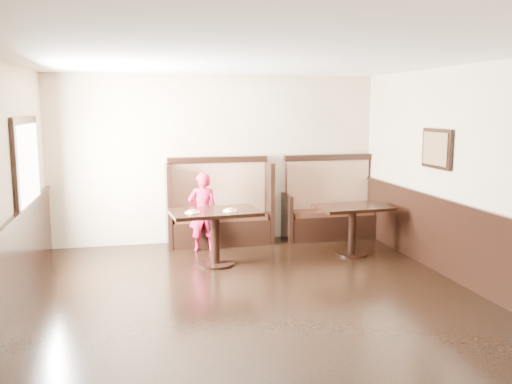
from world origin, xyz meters
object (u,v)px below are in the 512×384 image
object	(u,v)px
booth_main	(219,212)
booth_neighbor	(329,210)
child	(203,212)
table_neighbor	(352,218)
table_main	(215,223)

from	to	relation	value
booth_main	booth_neighbor	bearing A→B (deg)	-0.05
booth_main	child	xyz separation A→B (m)	(-0.33, -0.43, 0.10)
booth_neighbor	child	world-z (taller)	booth_neighbor
booth_neighbor	child	size ratio (longest dim) A/B	1.31
booth_main	table_neighbor	distance (m)	2.22
table_main	table_neighbor	distance (m)	2.16
table_neighbor	child	xyz separation A→B (m)	(-2.23, 0.71, 0.06)
table_main	table_neighbor	xyz separation A→B (m)	(2.16, 0.11, -0.04)
table_main	child	world-z (taller)	child
table_main	table_neighbor	bearing A→B (deg)	-2.03
booth_neighbor	table_main	bearing A→B (deg)	-150.47
booth_neighbor	child	xyz separation A→B (m)	(-2.28, -0.42, 0.15)
table_main	booth_neighbor	bearing A→B (deg)	24.47
table_neighbor	booth_main	bearing A→B (deg)	145.00
booth_main	child	bearing A→B (deg)	-127.56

